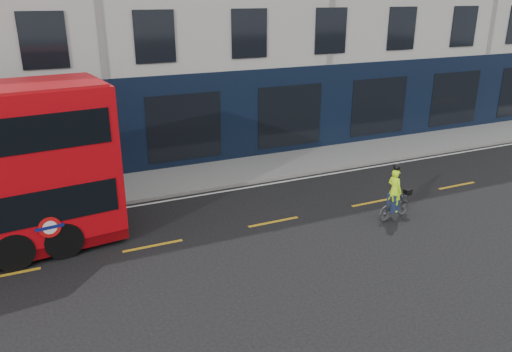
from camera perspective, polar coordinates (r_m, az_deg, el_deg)
ground at (r=13.99m, az=-10.22°, el=-10.49°), size 120.00×120.00×0.00m
pavement at (r=19.76m, az=-15.06°, el=-1.35°), size 60.00×3.00×0.12m
kerb at (r=18.38m, az=-14.23°, el=-2.90°), size 60.00×0.12×0.13m
road_edge_line at (r=18.13m, az=-14.03°, el=-3.41°), size 58.00×0.10×0.01m
lane_dashes at (r=15.27m, az=-11.67°, el=-7.81°), size 58.00×0.12×0.01m
cyclist at (r=17.06m, az=15.56°, el=-2.72°), size 1.51×0.68×1.93m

